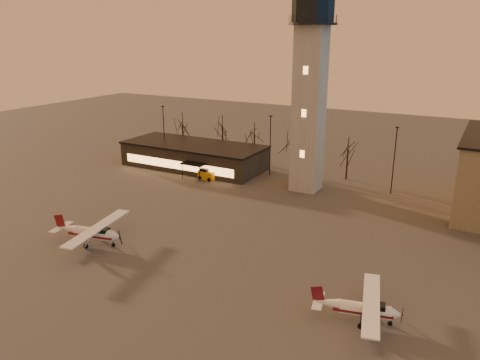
% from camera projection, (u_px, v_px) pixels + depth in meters
% --- Properties ---
extents(ground, '(220.00, 220.00, 0.00)m').
position_uv_depth(ground, '(197.00, 272.00, 46.93)').
color(ground, '#454340').
rests_on(ground, ground).
extents(control_tower, '(6.80, 6.80, 32.60)m').
position_uv_depth(control_tower, '(310.00, 81.00, 67.14)').
color(control_tower, gray).
rests_on(control_tower, ground).
extents(terminal, '(25.40, 12.20, 4.30)m').
position_uv_depth(terminal, '(194.00, 155.00, 83.14)').
color(terminal, black).
rests_on(terminal, ground).
extents(light_poles, '(58.50, 12.25, 10.14)m').
position_uv_depth(light_poles, '(312.00, 154.00, 71.02)').
color(light_poles, black).
rests_on(light_poles, ground).
extents(tree_row, '(37.20, 9.20, 8.80)m').
position_uv_depth(tree_row, '(254.00, 132.00, 84.20)').
color(tree_row, black).
rests_on(tree_row, ground).
extents(cessna_front, '(7.89, 9.89, 2.73)m').
position_uv_depth(cessna_front, '(366.00, 312.00, 38.53)').
color(cessna_front, white).
rests_on(cessna_front, ground).
extents(cessna_rear, '(9.03, 11.36, 3.12)m').
position_uv_depth(cessna_rear, '(95.00, 236.00, 52.78)').
color(cessna_rear, silver).
rests_on(cessna_rear, ground).
extents(service_cart, '(3.09, 2.16, 1.86)m').
position_uv_depth(service_cart, '(207.00, 175.00, 76.67)').
color(service_cart, orange).
rests_on(service_cart, ground).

